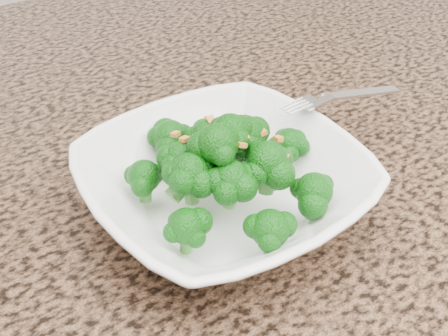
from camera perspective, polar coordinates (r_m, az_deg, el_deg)
granite_counter at (r=0.58m, az=-9.54°, el=-2.14°), size 1.64×1.04×0.03m
bowl at (r=0.50m, az=0.00°, el=-1.81°), size 0.24×0.24×0.06m
broccoli_pile at (r=0.47m, az=0.00°, el=4.03°), size 0.21×0.21×0.06m
garlic_topping at (r=0.45m, az=0.00°, el=7.73°), size 0.13×0.13×0.01m
fork at (r=0.57m, az=10.41°, el=6.88°), size 0.17×0.04×0.01m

